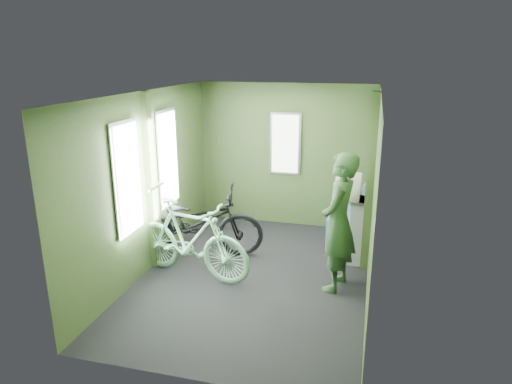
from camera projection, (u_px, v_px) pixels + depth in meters
room at (252, 166)px, 5.46m from camera, size 4.00×4.02×2.31m
bicycle_black at (197, 255)px, 6.45m from camera, size 2.00×1.10×1.04m
bicycle_mint at (191, 276)px, 5.85m from camera, size 1.76×0.87×1.03m
passenger at (339, 222)px, 5.33m from camera, size 0.52×0.71×1.67m
waste_box at (359, 231)px, 6.14m from camera, size 0.26×0.37×0.89m
bench_seat at (353, 223)px, 6.81m from camera, size 0.66×1.03×1.02m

